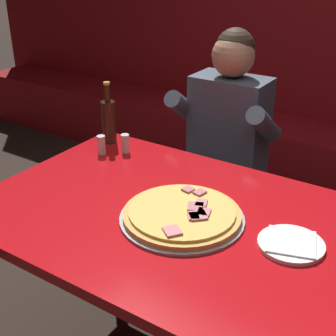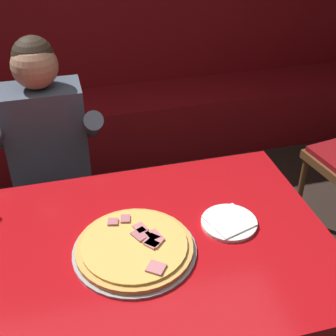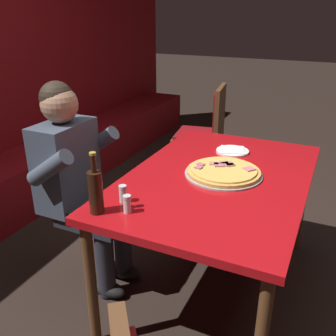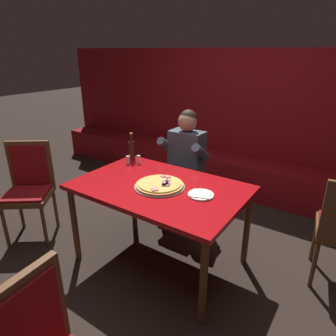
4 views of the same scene
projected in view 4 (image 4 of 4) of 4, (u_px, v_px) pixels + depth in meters
ground_plane at (160, 259)px, 2.87m from camera, size 24.00×24.00×0.00m
booth_wall_panel at (250, 120)px, 4.20m from camera, size 6.80×0.16×1.90m
booth_bench at (237, 175)px, 4.22m from camera, size 6.46×0.48×0.46m
main_dining_table at (159, 193)px, 2.61m from camera, size 1.46×0.95×0.78m
pizza at (160, 185)px, 2.55m from camera, size 0.43×0.43×0.05m
plate_white_paper at (201, 195)px, 2.40m from camera, size 0.21×0.21×0.02m
beer_bottle at (132, 150)px, 3.16m from camera, size 0.07×0.07×0.29m
shaker_parmesan at (128, 160)px, 3.06m from camera, size 0.04×0.04×0.09m
shaker_black_pepper at (139, 160)px, 3.07m from camera, size 0.04×0.04×0.09m
diner_seated_blue_shirt at (183, 162)px, 3.34m from camera, size 0.53×0.53×1.27m
dining_chair_near_left at (29, 184)px, 3.09m from camera, size 0.62×0.62×1.01m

